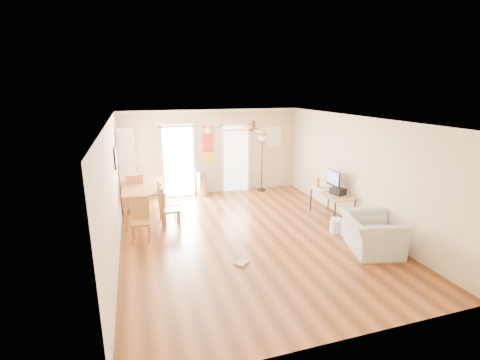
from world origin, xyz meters
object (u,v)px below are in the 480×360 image
object	(u,v)px
dining_chair_right_b	(170,208)
dining_chair_far	(136,193)
printer	(338,191)
wastebasket_a	(336,226)
computer_desk	(331,205)
dining_chair_right_a	(168,202)
armchair	(372,234)
trash_can	(203,184)
bookshelf	(128,168)
dining_table	(145,201)
torchiere_lamp	(262,164)
dining_chair_near	(140,220)
wastebasket_b	(347,229)

from	to	relation	value
dining_chair_right_b	dining_chair_far	size ratio (longest dim) A/B	0.98
printer	wastebasket_a	distance (m)	1.02
dining_chair_far	computer_desk	xyz separation A→B (m)	(4.75, -1.93, -0.19)
dining_chair_right_a	dining_chair_right_b	world-z (taller)	dining_chair_right_a
dining_chair_right_b	armchair	bearing A→B (deg)	-124.66
trash_can	printer	world-z (taller)	printer
dining_chair_right_a	dining_chair_right_b	xyz separation A→B (m)	(0.00, -0.42, -0.01)
wastebasket_a	dining_chair_far	bearing A→B (deg)	147.50
dining_chair_right_a	armchair	distance (m)	4.70
bookshelf	dining_table	world-z (taller)	bookshelf
dining_chair_right_b	printer	distance (m)	4.12
dining_chair_right_b	torchiere_lamp	xyz separation A→B (m)	(3.14, 2.22, 0.37)
dining_chair_right_b	computer_desk	world-z (taller)	dining_chair_right_b
dining_chair_right_b	wastebasket_a	world-z (taller)	dining_chair_right_b
dining_table	dining_chair_near	bearing A→B (deg)	-95.70
dining_chair_near	printer	size ratio (longest dim) A/B	2.98
dining_chair_near	computer_desk	xyz separation A→B (m)	(4.69, -0.02, -0.15)
dining_chair_near	torchiere_lamp	xyz separation A→B (m)	(3.84, 2.76, 0.40)
dining_chair_far	armchair	world-z (taller)	dining_chair_far
bookshelf	dining_table	xyz separation A→B (m)	(0.36, -1.04, -0.66)
bookshelf	dining_chair_right_a	world-z (taller)	bookshelf
bookshelf	dining_chair_right_b	bearing A→B (deg)	-57.63
bookshelf	dining_chair_near	xyz separation A→B (m)	(0.22, -2.51, -0.60)
trash_can	computer_desk	size ratio (longest dim) A/B	0.60
dining_table	wastebasket_b	world-z (taller)	dining_table
dining_chair_right_b	computer_desk	distance (m)	4.03
bookshelf	trash_can	bearing A→B (deg)	15.19
dining_chair_right_b	dining_table	bearing A→B (deg)	28.55
dining_chair_near	wastebasket_b	xyz separation A→B (m)	(4.43, -1.08, -0.32)
printer	dining_chair_right_a	bearing A→B (deg)	148.31
dining_chair_right_a	torchiere_lamp	size ratio (longest dim) A/B	0.59
torchiere_lamp	computer_desk	xyz separation A→B (m)	(0.85, -2.78, -0.54)
bookshelf	computer_desk	world-z (taller)	bookshelf
torchiere_lamp	armchair	size ratio (longest dim) A/B	1.53
dining_table	torchiere_lamp	world-z (taller)	torchiere_lamp
dining_chair_right_a	printer	world-z (taller)	dining_chair_right_a
computer_desk	armchair	distance (m)	1.88
dining_chair_near	wastebasket_b	bearing A→B (deg)	-7.94
dining_chair_near	wastebasket_a	distance (m)	4.39
dining_chair_right_a	computer_desk	xyz separation A→B (m)	(3.99, -0.97, -0.19)
dining_chair_far	printer	bearing A→B (deg)	155.51
dining_table	computer_desk	size ratio (longest dim) A/B	1.35
dining_chair_far	dining_chair_near	bearing A→B (deg)	90.72
dining_chair_near	wastebasket_b	distance (m)	4.57
bookshelf	dining_chair_right_a	distance (m)	1.89
dining_table	dining_chair_right_a	size ratio (longest dim) A/B	1.61
dining_table	trash_can	size ratio (longest dim) A/B	2.24
dining_chair_right_a	dining_chair_far	size ratio (longest dim) A/B	0.99
dining_chair_right_a	wastebasket_a	world-z (taller)	dining_chair_right_a
trash_can	wastebasket_b	distance (m)	4.62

